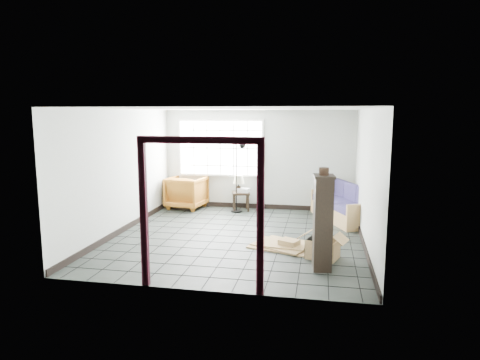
% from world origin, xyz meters
% --- Properties ---
extents(ground, '(5.50, 5.50, 0.00)m').
position_xyz_m(ground, '(0.00, 0.00, 0.00)').
color(ground, black).
rests_on(ground, ground).
extents(room_shell, '(5.02, 5.52, 2.61)m').
position_xyz_m(room_shell, '(0.00, 0.03, 1.68)').
color(room_shell, beige).
rests_on(room_shell, ground).
extents(window_panel, '(2.32, 0.08, 1.52)m').
position_xyz_m(window_panel, '(-1.00, 2.70, 1.60)').
color(window_panel, silver).
rests_on(window_panel, ground).
extents(doorway_trim, '(1.80, 0.08, 2.20)m').
position_xyz_m(doorway_trim, '(0.00, -2.70, 1.38)').
color(doorway_trim, '#350C17').
rests_on(doorway_trim, ground).
extents(futon_sofa, '(1.48, 2.09, 0.87)m').
position_xyz_m(futon_sofa, '(2.21, 1.84, 0.31)').
color(futon_sofa, olive).
rests_on(futon_sofa, ground).
extents(armchair, '(1.04, 0.99, 0.94)m').
position_xyz_m(armchair, '(-1.86, 2.40, 0.47)').
color(armchair, '#944D15').
rests_on(armchair, ground).
extents(side_table, '(0.54, 0.54, 0.49)m').
position_xyz_m(side_table, '(-0.39, 2.40, 0.40)').
color(side_table, black).
rests_on(side_table, ground).
extents(table_lamp, '(0.36, 0.36, 0.44)m').
position_xyz_m(table_lamp, '(-0.45, 2.42, 0.79)').
color(table_lamp, black).
rests_on(table_lamp, side_table).
extents(projector, '(0.31, 0.26, 0.10)m').
position_xyz_m(projector, '(-0.32, 2.40, 0.54)').
color(projector, silver).
rests_on(projector, side_table).
extents(floor_lamp, '(0.49, 0.51, 1.89)m').
position_xyz_m(floor_lamp, '(-0.38, 2.10, 1.01)').
color(floor_lamp, black).
rests_on(floor_lamp, ground).
extents(console_shelf, '(1.03, 0.56, 0.76)m').
position_xyz_m(console_shelf, '(-2.15, 2.40, 0.38)').
color(console_shelf, black).
rests_on(console_shelf, ground).
extents(tall_shelf, '(0.37, 0.45, 1.55)m').
position_xyz_m(tall_shelf, '(1.70, -1.54, 0.79)').
color(tall_shelf, black).
rests_on(tall_shelf, ground).
extents(pot, '(0.17, 0.17, 0.12)m').
position_xyz_m(pot, '(1.69, -1.54, 1.61)').
color(pot, black).
rests_on(pot, tall_shelf).
extents(open_box, '(0.91, 0.65, 0.47)m').
position_xyz_m(open_box, '(1.71, -1.00, 0.17)').
color(open_box, olive).
rests_on(open_box, ground).
extents(cardboard_pile, '(1.36, 1.15, 0.17)m').
position_xyz_m(cardboard_pile, '(0.99, -0.49, 0.04)').
color(cardboard_pile, olive).
rests_on(cardboard_pile, ground).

